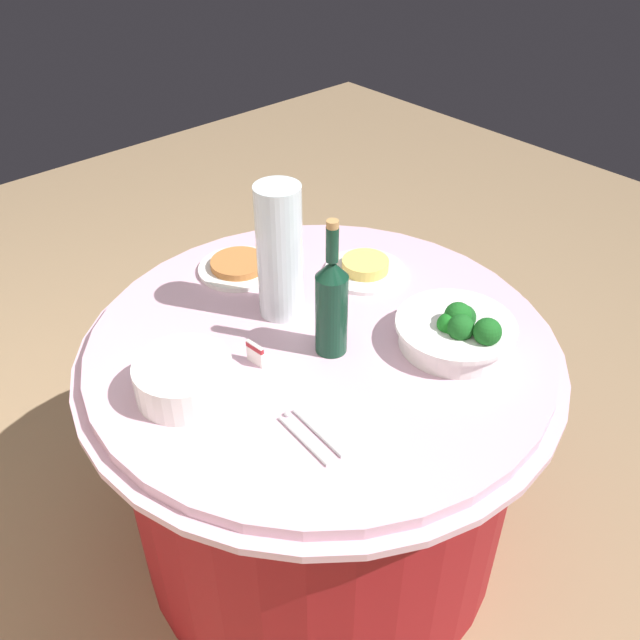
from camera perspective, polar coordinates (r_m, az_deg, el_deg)
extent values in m
plane|color=#9E7F5B|center=(2.17, 0.00, -16.96)|extent=(6.00, 6.00, 0.00)
cylinder|color=maroon|center=(1.91, 0.00, -10.79)|extent=(1.01, 1.01, 0.69)
cylinder|color=#E0B2C6|center=(1.66, 0.00, -2.49)|extent=(1.16, 1.16, 0.02)
cylinder|color=#E0B2C6|center=(1.65, 0.00, -1.82)|extent=(1.10, 1.10, 0.03)
cylinder|color=white|center=(1.63, 11.06, -1.25)|extent=(0.26, 0.26, 0.05)
cylinder|color=white|center=(1.61, 11.18, -0.38)|extent=(0.28, 0.28, 0.01)
sphere|color=#19551E|center=(1.61, 11.79, 0.22)|extent=(0.06, 0.06, 0.06)
sphere|color=#19631E|center=(1.59, 11.36, 0.34)|extent=(0.06, 0.06, 0.06)
sphere|color=#195C1E|center=(1.57, 11.57, -0.64)|extent=(0.06, 0.06, 0.06)
sphere|color=#195F1E|center=(1.56, 13.68, -0.96)|extent=(0.06, 0.06, 0.06)
sphere|color=#19741E|center=(1.58, 10.54, -0.33)|extent=(0.05, 0.05, 0.05)
sphere|color=#19841E|center=(1.58, 11.02, -0.72)|extent=(0.04, 0.04, 0.04)
cylinder|color=white|center=(1.51, -11.04, -5.76)|extent=(0.21, 0.21, 0.01)
cylinder|color=white|center=(1.51, -11.09, -5.48)|extent=(0.21, 0.21, 0.01)
cylinder|color=white|center=(1.50, -11.13, -5.19)|extent=(0.21, 0.21, 0.01)
cylinder|color=white|center=(1.49, -11.18, -4.91)|extent=(0.21, 0.21, 0.01)
cylinder|color=white|center=(1.49, -11.22, -4.62)|extent=(0.21, 0.21, 0.01)
cylinder|color=white|center=(1.48, -11.27, -4.33)|extent=(0.21, 0.21, 0.01)
cylinder|color=white|center=(1.47, -11.31, -4.03)|extent=(0.21, 0.21, 0.01)
cylinder|color=white|center=(1.47, -11.36, -3.74)|extent=(0.21, 0.21, 0.01)
cylinder|color=#103624|center=(1.54, 0.95, 0.48)|extent=(0.07, 0.07, 0.20)
cone|color=#103624|center=(1.47, 1.00, 4.25)|extent=(0.07, 0.07, 0.04)
cylinder|color=#103624|center=(1.44, 1.02, 6.27)|extent=(0.03, 0.03, 0.08)
cylinder|color=#B2844C|center=(1.42, 1.05, 7.94)|extent=(0.03, 0.03, 0.02)
cylinder|color=silver|center=(1.63, -3.30, 5.64)|extent=(0.11, 0.11, 0.34)
sphere|color=#E5B26B|center=(1.72, -3.59, 2.19)|extent=(0.06, 0.06, 0.06)
sphere|color=#E5B26B|center=(1.69, -3.40, 1.50)|extent=(0.06, 0.06, 0.06)
sphere|color=#E5B26B|center=(1.70, -2.45, 1.98)|extent=(0.06, 0.06, 0.06)
sphere|color=#72C64C|center=(1.68, -3.89, 3.48)|extent=(0.06, 0.06, 0.06)
sphere|color=#72C64C|center=(1.65, -3.03, 3.01)|extent=(0.06, 0.06, 0.06)
sphere|color=#72C64C|center=(1.68, -2.69, 3.67)|extent=(0.06, 0.06, 0.06)
sphere|color=red|center=(1.64, -3.97, 4.80)|extent=(0.06, 0.06, 0.06)
sphere|color=red|center=(1.63, -2.72, 4.70)|extent=(0.06, 0.06, 0.06)
sphere|color=red|center=(1.66, -3.12, 5.32)|extent=(0.06, 0.06, 0.06)
sphere|color=#E5B26B|center=(1.60, -3.79, 6.23)|extent=(0.06, 0.06, 0.06)
sphere|color=#E5B26B|center=(1.61, -2.59, 6.52)|extent=(0.06, 0.06, 0.06)
sphere|color=#E5B26B|center=(1.63, -3.61, 6.88)|extent=(0.06, 0.06, 0.06)
cylinder|color=silver|center=(1.40, -0.23, -9.30)|extent=(0.16, 0.02, 0.01)
cylinder|color=silver|center=(1.38, -1.43, -9.95)|extent=(0.16, 0.02, 0.01)
sphere|color=silver|center=(1.44, -2.75, -7.78)|extent=(0.01, 0.01, 0.01)
cylinder|color=white|center=(1.89, -6.72, 4.27)|extent=(0.22, 0.22, 0.01)
cylinder|color=#B77038|center=(1.88, -6.75, 4.67)|extent=(0.15, 0.15, 0.02)
cylinder|color=white|center=(1.86, 3.75, 4.03)|extent=(0.22, 0.22, 0.01)
cylinder|color=#EACC60|center=(1.85, 3.77, 4.58)|extent=(0.13, 0.13, 0.03)
cube|color=white|center=(1.55, -5.39, -2.80)|extent=(0.05, 0.01, 0.05)
cube|color=maroon|center=(1.54, -5.42, -2.29)|extent=(0.05, 0.01, 0.01)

